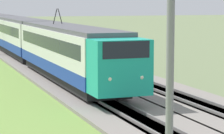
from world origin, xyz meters
name	(u,v)px	position (x,y,z in m)	size (l,w,h in m)	color
ballast_main	(15,54)	(50.00, 0.00, 0.15)	(240.00, 4.40, 0.30)	gray
ballast_adjacent	(55,52)	(50.00, -4.26, 0.15)	(240.00, 4.40, 0.30)	gray
track_main	(15,53)	(50.00, 0.00, 0.16)	(240.00, 1.57, 0.45)	#4C4238
track_adjacent	(55,52)	(50.00, -4.26, 0.16)	(240.00, 1.57, 0.45)	#4C4238
passenger_train	(18,34)	(47.97, 0.00, 2.36)	(60.03, 2.96, 5.04)	#19A88E
catenary_mast_near	(172,49)	(7.83, 2.48, 4.19)	(0.22, 2.56, 8.10)	slate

